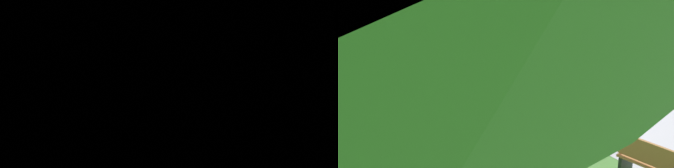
{
  "view_description": "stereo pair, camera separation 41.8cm",
  "coord_description": "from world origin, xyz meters",
  "views": [
    {
      "loc": [
        6.92,
        -5.9,
        3.75
      ],
      "look_at": [
        0.0,
        -0.73,
        0.8
      ],
      "focal_mm": 44.51,
      "sensor_mm": 36.0,
      "label": 1
    },
    {
      "loc": [
        7.16,
        -5.56,
        3.75
      ],
      "look_at": [
        0.0,
        -0.73,
        0.8
      ],
      "focal_mm": 44.51,
      "sensor_mm": 36.0,
      "label": 2
    }
  ],
  "objects": [
    {
      "name": "person_seated",
      "position": [
        -9.22,
        -1.63,
        0.64
      ],
      "size": [
        0.47,
        0.59,
        1.2
      ],
      "rotation": [
        0.0,
        0.0,
        -0.36
      ],
      "color": "#4C4238",
      "rests_on": "ground"
    },
    {
      "name": "kiosk",
      "position": [
        -2.33,
        8.32,
        1.47
      ],
      "size": [
        4.2,
        3.46,
        2.88
      ],
      "rotation": [
        0.0,
        0.0,
        0.05
      ],
      "color": "#4C515B",
      "rests_on": "ground"
    },
    {
      "name": "bench_1",
      "position": [
        -6.71,
        -0.94,
        0.48
      ],
      "size": [
        1.94,
        0.94,
        0.89
      ],
      "rotation": [
        0.0,
        0.0,
        -0.26
      ],
      "color": "#996633",
      "rests_on": "ground"
    },
    {
      "name": "path_paving",
      "position": [
        0.0,
        2.2,
        0.0
      ],
      "size": [
        33.66,
        4.66,
        0.01
      ],
      "primitive_type": "cube",
      "color": "#939399",
      "rests_on": "ground"
    },
    {
      "name": "bench_0",
      "position": [
        -9.3,
        -1.76,
        0.48
      ],
      "size": [
        1.93,
        1.11,
        0.89
      ],
      "rotation": [
        0.0,
        0.0,
        -0.36
      ],
      "color": "#996633",
      "rests_on": "ground"
    },
    {
      "name": "ground_plane",
      "position": [
        0.0,
        0.0,
        0.0
      ],
      "size": [
        120.0,
        120.0,
        0.0
      ],
      "primitive_type": "plane",
      "color": "#3D6B2D"
    },
    {
      "name": "bench_4",
      "position": [
        1.36,
        -0.1,
        0.48
      ],
      "size": [
        1.91,
        0.57,
        0.89
      ],
      "rotation": [
        0.0,
        0.0,
        0.05
      ],
      "color": "#996633",
      "rests_on": "ground"
    },
    {
      "name": "bench_2",
      "position": [
        -4.06,
        -0.38,
        0.48
      ],
      "size": [
        1.94,
        0.76,
        0.89
      ],
      "rotation": [
        0.0,
        0.0,
        -0.15
      ],
      "color": "#996633",
      "rests_on": "ground"
    },
    {
      "name": "bench_3",
      "position": [
        -1.36,
        -0.1,
        0.48
      ],
      "size": [
        1.91,
        0.57,
        0.89
      ],
      "rotation": [
        0.0,
        0.0,
        -0.05
      ],
      "color": "#996633",
      "rests_on": "ground"
    }
  ]
}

